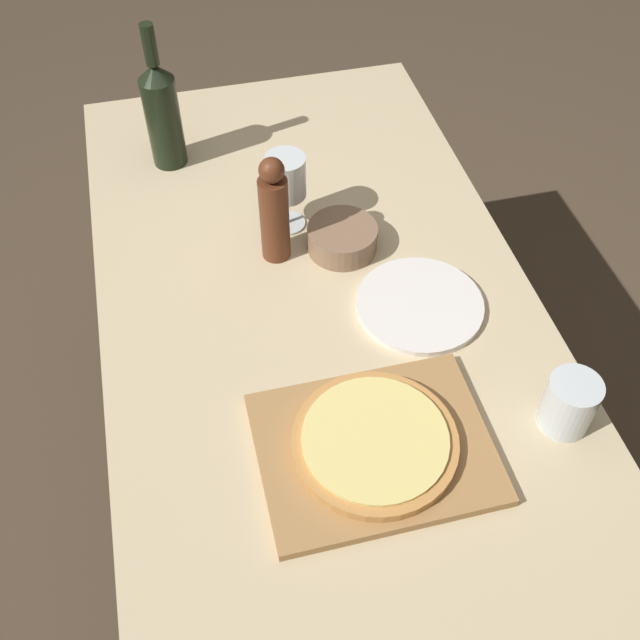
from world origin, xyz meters
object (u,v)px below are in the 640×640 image
(pepper_mill, at_px, (274,212))
(pizza, at_px, (375,441))
(wine_bottle, at_px, (162,112))
(wine_glass, at_px, (286,179))
(small_bowl, at_px, (342,238))

(pepper_mill, bearing_deg, pizza, -82.68)
(pepper_mill, bearing_deg, wine_bottle, 116.19)
(pizza, height_order, wine_bottle, wine_bottle)
(wine_bottle, xyz_separation_m, wine_glass, (0.21, -0.27, -0.01))
(wine_glass, relative_size, small_bowl, 1.20)
(pepper_mill, relative_size, wine_glass, 1.38)
(wine_glass, bearing_deg, wine_bottle, 128.28)
(wine_bottle, xyz_separation_m, small_bowl, (0.30, -0.36, -0.10))
(pizza, xyz_separation_m, wine_bottle, (-0.23, 0.83, 0.10))
(pizza, relative_size, wine_bottle, 0.81)
(wine_bottle, height_order, wine_glass, wine_bottle)
(pizza, xyz_separation_m, small_bowl, (0.07, 0.46, -0.00))
(wine_bottle, height_order, pepper_mill, wine_bottle)
(pizza, height_order, pepper_mill, pepper_mill)
(wine_bottle, distance_m, small_bowl, 0.48)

